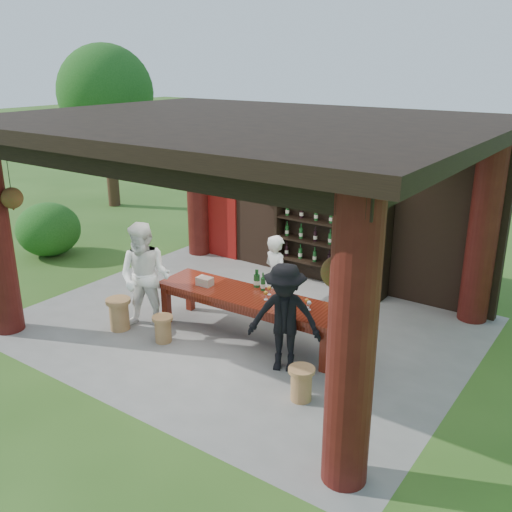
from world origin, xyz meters
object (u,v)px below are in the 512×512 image
Objects in this scene: stool_far_left at (119,313)px; host at (276,279)px; guest_woman at (145,277)px; guest_man at (285,318)px; stool_near_left at (163,328)px; wine_shelf at (330,235)px; tasting_table at (250,302)px; napkin_basket at (205,281)px; stool_near_right at (301,383)px.

stool_far_left is 0.35× the size of host.
guest_woman is 2.61m from guest_man.
guest_woman is (-0.55, 0.20, 0.69)m from stool_near_left.
host is 1.64m from guest_man.
guest_woman is (-1.60, -1.51, 0.15)m from host.
wine_shelf reaches higher than host.
stool_near_left is 0.81× the size of stool_far_left.
tasting_table is 1.47m from stool_near_left.
wine_shelf is 3.43m from guest_man.
napkin_basket is (-0.87, -0.87, 0.04)m from host.
guest_woman reaches higher than stool_near_left.
stool_near_left is (-1.05, -0.94, -0.40)m from tasting_table.
host reaches higher than napkin_basket.
wine_shelf reaches higher than stool_near_left.
wine_shelf is at bearing 62.45° from stool_far_left.
stool_near_left is 0.24× the size of guest_woman.
guest_man is (1.00, -0.54, 0.19)m from tasting_table.
guest_woman is (-1.58, -3.47, -0.14)m from wine_shelf.
tasting_table reaches higher than stool_near_left.
tasting_table is 1.79m from guest_woman.
host is at bearing 42.32° from stool_far_left.
host is (1.98, 1.80, 0.49)m from stool_far_left.
tasting_table is 1.78× the size of guest_woman.
tasting_table is 2.00m from stool_near_right.
napkin_basket reaches higher than tasting_table.
host reaches higher than tasting_table.
stool_near_right is 1.83× the size of napkin_basket.
guest_woman is 1.13× the size of guest_man.
tasting_table is at bearing 128.29° from guest_man.
guest_man is (-0.63, 0.55, 0.57)m from stool_near_right.
napkin_basket is at bearing 18.59° from guest_woman.
guest_man is at bearing 138.62° from stool_near_right.
stool_near_left is (-1.04, -3.67, -0.83)m from wine_shelf.
guest_man reaches higher than stool_near_right.
wine_shelf is at bearing 90.29° from tasting_table.
napkin_basket is at bearing 77.24° from stool_near_left.
tasting_table is at bearing 6.51° from napkin_basket.
stool_far_left is 2.11× the size of napkin_basket.
host is at bearing 131.17° from stool_near_right.
wine_shelf is 4.23m from stool_near_right.
tasting_table is 1.15m from guest_man.
tasting_table reaches higher than stool_near_right.
wine_shelf is at bearing 113.31° from stool_near_right.
stool_far_left is at bearing -174.29° from stool_near_left.
guest_woman reaches higher than host.
stool_near_left is at bearing 176.84° from stool_near_right.
stool_near_right is at bearing 153.74° from host.
host reaches higher than stool_far_left.
guest_woman is 7.13× the size of napkin_basket.
host is at bearing 89.61° from tasting_table.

